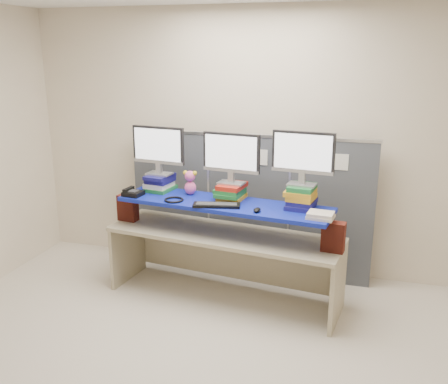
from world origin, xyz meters
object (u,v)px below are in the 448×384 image
(monitor_left, at_px, (158,148))
(monitor_right, at_px, (303,155))
(keyboard, at_px, (217,205))
(blue_board, at_px, (224,204))
(desk_phone, at_px, (133,193))
(monitor_center, at_px, (231,155))
(desk, at_px, (224,246))

(monitor_left, distance_m, monitor_right, 1.46)
(keyboard, bearing_deg, blue_board, 66.12)
(desk_phone, bearing_deg, monitor_right, 9.30)
(monitor_center, relative_size, keyboard, 1.25)
(monitor_center, relative_size, desk_phone, 2.86)
(keyboard, bearing_deg, monitor_left, 142.26)
(keyboard, height_order, desk_phone, desk_phone)
(monitor_left, height_order, keyboard, monitor_left)
(monitor_left, bearing_deg, keyboard, -19.30)
(desk_phone, bearing_deg, monitor_left, 60.08)
(keyboard, bearing_deg, monitor_center, 63.52)
(monitor_right, bearing_deg, monitor_center, -180.00)
(monitor_center, relative_size, monitor_right, 1.00)
(blue_board, xyz_separation_m, monitor_left, (-0.74, 0.21, 0.46))
(desk_phone, bearing_deg, blue_board, 9.08)
(desk, relative_size, blue_board, 1.14)
(monitor_right, relative_size, desk_phone, 2.86)
(blue_board, xyz_separation_m, keyboard, (-0.03, -0.14, 0.03))
(desk, relative_size, monitor_center, 4.14)
(monitor_right, bearing_deg, desk, -170.40)
(keyboard, xyz_separation_m, desk_phone, (-0.89, 0.11, 0.01))
(monitor_center, height_order, keyboard, monitor_center)
(blue_board, distance_m, monitor_left, 0.89)
(monitor_center, distance_m, monitor_right, 0.68)
(blue_board, xyz_separation_m, desk_phone, (-0.92, -0.03, 0.05))
(desk, distance_m, keyboard, 0.47)
(monitor_center, bearing_deg, keyboard, -98.04)
(blue_board, bearing_deg, monitor_right, 9.60)
(blue_board, distance_m, monitor_center, 0.46)
(blue_board, height_order, keyboard, keyboard)
(desk, relative_size, keyboard, 5.16)
(desk, xyz_separation_m, monitor_center, (0.04, 0.11, 0.87))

